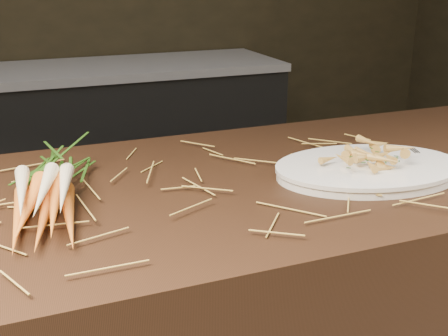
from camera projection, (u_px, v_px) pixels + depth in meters
The scene contains 6 objects.
back_counter at pixel (108, 145), 2.97m from camera, with size 1.82×0.62×0.84m.
straw_bedding at pixel (115, 192), 1.05m from camera, with size 1.40×0.60×0.02m, color #AD8330, non-canonical shape.
root_veg_bunch at pixel (49, 177), 1.04m from camera, with size 0.20×0.47×0.09m.
serving_platter at pixel (368, 171), 1.16m from camera, with size 0.39×0.26×0.02m, color white, non-canonical shape.
roasted_veg_heap at pixel (369, 156), 1.15m from camera, with size 0.19×0.14×0.04m, color #AC8631, non-canonical shape.
serving_fork at pixel (433, 163), 1.17m from camera, with size 0.01×0.15×0.00m, color silver.
Camera 1 is at (-0.17, -0.68, 1.31)m, focal length 45.00 mm.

